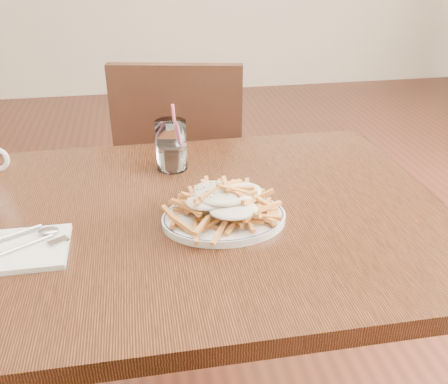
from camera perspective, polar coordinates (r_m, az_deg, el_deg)
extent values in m
cube|color=black|center=(1.08, -6.20, -3.28)|extent=(1.20, 0.80, 0.04)
cylinder|color=black|center=(1.69, 12.48, -6.41)|extent=(0.05, 0.05, 0.71)
cube|color=black|center=(1.94, -4.40, 1.60)|extent=(0.50, 0.50, 0.04)
cube|color=black|center=(1.66, -5.34, 6.53)|extent=(0.42, 0.13, 0.47)
cylinder|color=black|center=(2.19, 1.01, -1.70)|extent=(0.04, 0.04, 0.41)
cylinder|color=black|center=(2.23, -8.41, -1.55)|extent=(0.04, 0.04, 0.41)
cylinder|color=black|center=(1.88, 0.88, -7.13)|extent=(0.04, 0.04, 0.41)
cylinder|color=black|center=(1.92, -10.12, -6.86)|extent=(0.04, 0.04, 0.41)
torus|color=#0E1633|center=(1.03, 0.00, -2.83)|extent=(0.23, 0.23, 0.01)
ellipsoid|color=silver|center=(1.00, 0.00, -0.07)|extent=(0.20, 0.18, 0.03)
cube|color=white|center=(1.02, -23.50, -6.20)|extent=(0.22, 0.14, 0.01)
cylinder|color=white|center=(1.25, -6.04, 5.32)|extent=(0.08, 0.08, 0.12)
cylinder|color=white|center=(1.26, -5.98, 4.09)|extent=(0.07, 0.07, 0.06)
cylinder|color=#EC598E|center=(1.25, -5.55, 6.57)|extent=(0.02, 0.04, 0.16)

